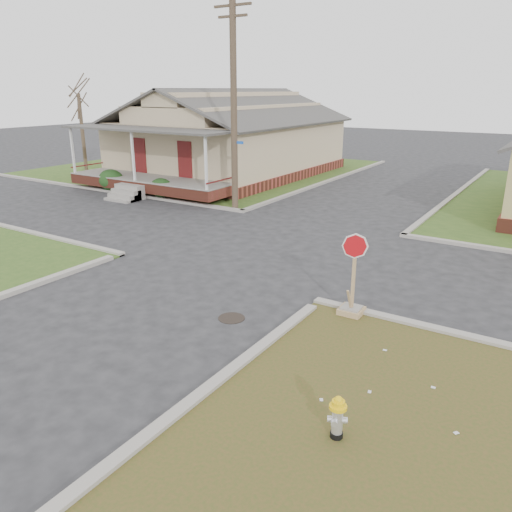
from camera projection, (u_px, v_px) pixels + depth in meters
The scene contains 11 objects.
ground at pixel (175, 292), 13.43m from camera, with size 120.00×120.00×0.00m, color #242426.
verge_far_left at pixel (205, 168), 34.44m from camera, with size 19.00×19.00×0.05m, color #314E1C.
curbs at pixel (270, 246), 17.43m from camera, with size 80.00×40.00×0.12m, color gray, non-canonical shape.
manhole at pixel (232, 318), 11.91m from camera, with size 0.64×0.64×0.01m, color black.
corner_house at pixel (229, 138), 31.14m from camera, with size 10.10×15.50×5.30m.
utility_pole at pixel (234, 102), 21.21m from camera, with size 1.80×0.28×9.00m.
tree_far_left at pixel (83, 134), 31.39m from camera, with size 0.22×0.22×4.90m, color #483629.
fire_hydrant at pixel (338, 415), 7.64m from camera, with size 0.27×0.27×0.74m.
stop_sign at pixel (352, 297), 11.92m from camera, with size 0.57×0.56×2.02m.
hedge_left at pixel (111, 180), 26.48m from camera, with size 1.46×1.20×1.12m, color #183814.
hedge_right at pixel (161, 188), 24.69m from camera, with size 1.33×1.09×1.02m, color #183814.
Camera 1 is at (8.50, -9.32, 5.20)m, focal length 35.00 mm.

